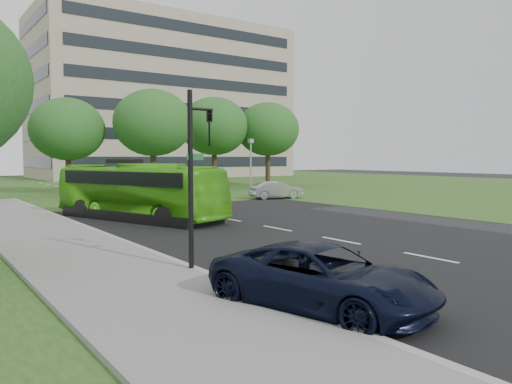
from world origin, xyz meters
TOP-DOWN VIEW (x-y plane):
  - ground at (0.00, 0.00)m, footprint 160.00×160.00m
  - street_surfaces at (-0.38, 22.75)m, footprint 120.00×120.00m
  - office_building at (21.96, 61.96)m, footprint 40.10×20.10m
  - tree_park_b at (-2.06, 28.99)m, footprint 6.34×6.34m
  - tree_park_c at (4.36, 25.64)m, footprint 6.91×6.91m
  - tree_park_d at (13.40, 30.46)m, footprint 7.24×7.24m
  - tree_park_e at (19.32, 28.87)m, footprint 6.93×6.93m
  - bus at (-3.82, 8.80)m, footprint 5.74×10.65m
  - sedan at (9.83, 14.95)m, footprint 4.34×2.46m
  - suv at (-6.50, -8.00)m, footprint 3.49×5.36m
  - traffic_light at (-7.04, -3.45)m, footprint 0.82×0.25m
  - camera_pole at (10.00, 18.65)m, footprint 0.48×0.44m

SIDE VIEW (x-z plane):
  - ground at x=0.00m, z-range 0.00..0.00m
  - street_surfaces at x=-0.38m, z-range -0.05..0.10m
  - sedan at x=9.83m, z-range 0.00..1.35m
  - suv at x=-6.50m, z-range 0.00..1.37m
  - bus at x=-3.82m, z-range 0.00..2.90m
  - traffic_light at x=-7.04m, z-range 0.44..5.48m
  - camera_pole at x=10.00m, z-range 0.69..5.43m
  - tree_park_b at x=-2.06m, z-range 1.45..9.77m
  - tree_park_c at x=4.36m, z-range 1.64..10.82m
  - tree_park_e at x=19.32m, z-range 1.66..10.90m
  - tree_park_d at x=13.40m, z-range 1.70..11.27m
  - office_building at x=21.96m, z-range 0.00..25.00m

